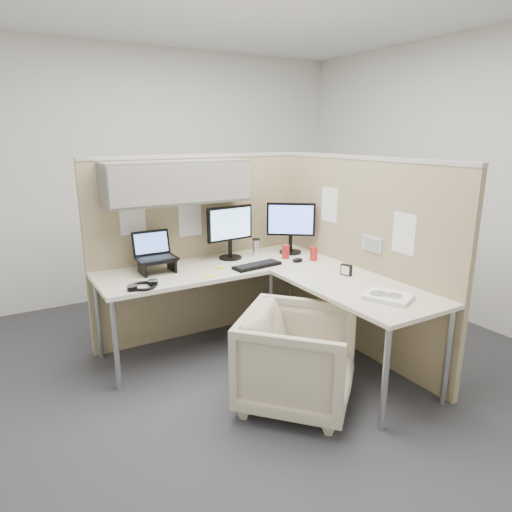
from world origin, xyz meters
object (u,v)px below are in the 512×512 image
monitor_left (230,228)px  desk (267,279)px  keyboard (257,266)px  office_chair (298,354)px

monitor_left → desk: bearing=-91.6°
monitor_left → keyboard: 0.44m
office_chair → keyboard: 0.96m
desk → office_chair: office_chair is taller
desk → keyboard: 0.21m
monitor_left → office_chair: bearing=-101.2°
office_chair → keyboard: keyboard is taller
desk → office_chair: 0.75m
office_chair → desk: bearing=33.9°
desk → keyboard: bearing=81.0°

